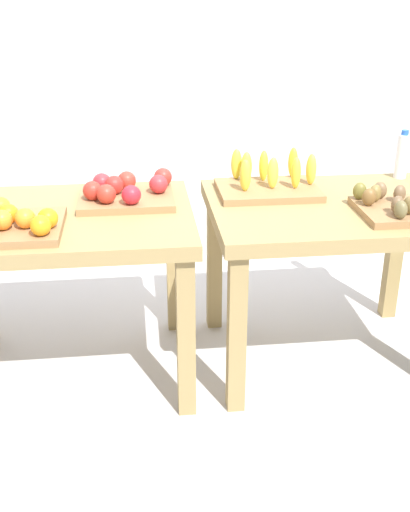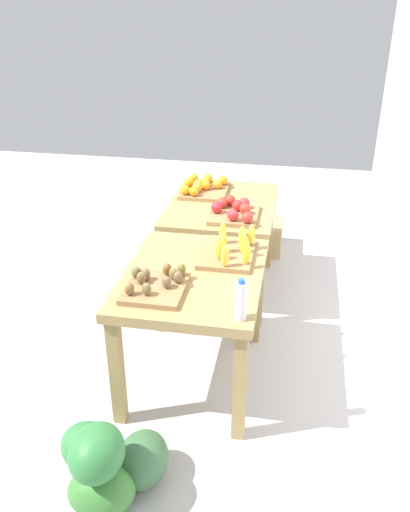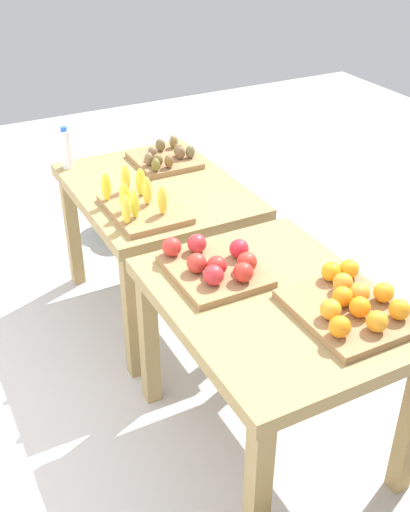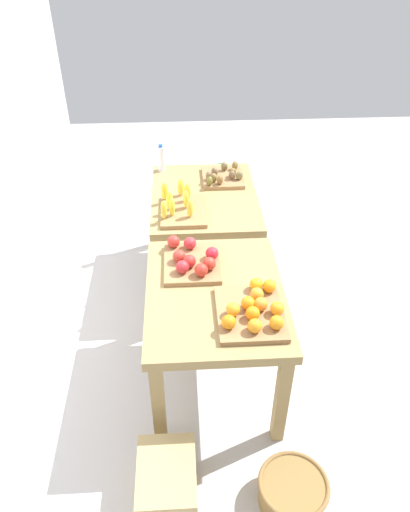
# 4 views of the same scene
# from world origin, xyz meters

# --- Properties ---
(ground_plane) EXTENTS (8.00, 8.00, 0.00)m
(ground_plane) POSITION_xyz_m (0.00, 0.00, 0.00)
(ground_plane) COLOR #B2AEAE
(display_table_left) EXTENTS (1.04, 0.80, 0.76)m
(display_table_left) POSITION_xyz_m (-0.56, 0.00, 0.64)
(display_table_left) COLOR #957B4A
(display_table_left) RESTS_ON ground_plane
(display_table_right) EXTENTS (1.04, 0.80, 0.76)m
(display_table_right) POSITION_xyz_m (0.56, 0.00, 0.64)
(display_table_right) COLOR #957B4A
(display_table_right) RESTS_ON ground_plane
(orange_bin) EXTENTS (0.44, 0.37, 0.11)m
(orange_bin) POSITION_xyz_m (-0.77, -0.19, 0.80)
(orange_bin) COLOR #946D44
(orange_bin) RESTS_ON display_table_left
(apple_bin) EXTENTS (0.41, 0.34, 0.11)m
(apple_bin) POSITION_xyz_m (-0.31, 0.12, 0.80)
(apple_bin) COLOR #946D44
(apple_bin) RESTS_ON display_table_left
(banana_crate) EXTENTS (0.45, 0.32, 0.17)m
(banana_crate) POSITION_xyz_m (0.32, 0.18, 0.80)
(banana_crate) COLOR #946D44
(banana_crate) RESTS_ON display_table_right
(kiwi_bin) EXTENTS (0.36, 0.32, 0.10)m
(kiwi_bin) POSITION_xyz_m (0.79, -0.16, 0.79)
(kiwi_bin) COLOR #946D44
(kiwi_bin) RESTS_ON display_table_right
(water_bottle) EXTENTS (0.06, 0.06, 0.23)m
(water_bottle) POSITION_xyz_m (0.99, 0.33, 0.86)
(water_bottle) COLOR silver
(water_bottle) RESTS_ON display_table_right
(watermelon_pile) EXTENTS (0.55, 0.61, 0.50)m
(watermelon_pile) POSITION_xyz_m (1.48, -0.24, 0.18)
(watermelon_pile) COLOR #367330
(watermelon_pile) RESTS_ON ground_plane
(wicker_basket) EXTENTS (0.37, 0.37, 0.17)m
(wicker_basket) POSITION_xyz_m (-1.41, -0.35, 0.09)
(wicker_basket) COLOR olive
(wicker_basket) RESTS_ON ground_plane
(cardboard_produce_box) EXTENTS (0.40, 0.30, 0.29)m
(cardboard_produce_box) POSITION_xyz_m (-1.36, 0.30, 0.14)
(cardboard_produce_box) COLOR tan
(cardboard_produce_box) RESTS_ON ground_plane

